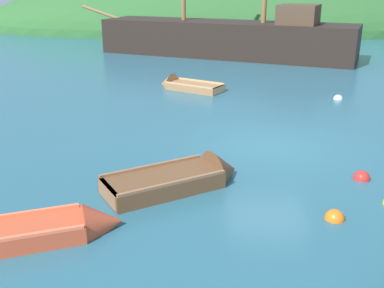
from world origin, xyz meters
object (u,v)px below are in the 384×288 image
rowboat_outer_left (185,87)px  buoy_orange (334,219)px  rowboat_portside (184,180)px  rowboat_far (30,235)px  buoy_red (361,179)px  sailing_ship (227,43)px  buoy_white (338,99)px

rowboat_outer_left → buoy_orange: bearing=137.2°
rowboat_portside → rowboat_far: bearing=-168.6°
buoy_red → buoy_orange: bearing=-117.9°
sailing_ship → rowboat_far: bearing=99.5°
buoy_red → buoy_white: 8.16m
sailing_ship → buoy_orange: size_ratio=44.12×
rowboat_portside → buoy_white: size_ratio=9.26×
sailing_ship → buoy_red: size_ratio=43.52×
rowboat_portside → buoy_white: bearing=24.0°
rowboat_portside → rowboat_outer_left: (-0.85, 10.16, -0.04)m
rowboat_far → rowboat_portside: 3.77m
buoy_white → rowboat_outer_left: bearing=167.6°
rowboat_far → rowboat_outer_left: 12.95m
rowboat_portside → buoy_orange: rowboat_portside is taller
rowboat_outer_left → buoy_orange: (4.09, -11.57, -0.09)m
rowboat_portside → buoy_red: rowboat_portside is taller
sailing_ship → rowboat_portside: sailing_ship is taller
rowboat_far → sailing_ship: bearing=57.6°
rowboat_portside → buoy_orange: (3.24, -1.41, -0.14)m
rowboat_portside → buoy_orange: size_ratio=8.38×
sailing_ship → rowboat_far: (-3.71, -22.24, -0.71)m
rowboat_portside → rowboat_outer_left: 10.20m
sailing_ship → rowboat_far: 22.56m
buoy_red → rowboat_far: bearing=-154.5°
sailing_ship → buoy_orange: (2.20, -20.99, -0.82)m
rowboat_far → buoy_white: 14.08m
buoy_red → buoy_orange: (-1.11, -2.09, 0.00)m
rowboat_far → buoy_orange: rowboat_far is taller
rowboat_outer_left → buoy_white: bearing=-164.7°
rowboat_far → buoy_white: rowboat_far is taller
sailing_ship → rowboat_portside: 19.62m
rowboat_portside → buoy_white: (5.58, 8.75, -0.14)m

